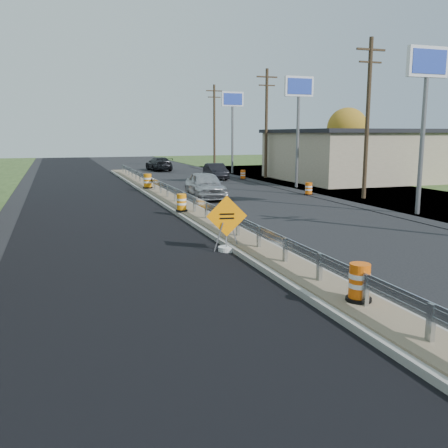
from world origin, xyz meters
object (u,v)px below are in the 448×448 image
object	(u,v)px
car_dark_far	(159,164)
car_silver	(205,185)
caution_sign	(227,237)
barrel_shoulder_mid	(243,175)
barrel_median_mid	(182,203)
barrel_median_far	(148,181)
barrel_median_near	(359,283)
barrel_shoulder_near	(309,189)
car_dark_mid	(216,171)

from	to	relation	value
car_dark_far	car_silver	bearing A→B (deg)	81.98
car_silver	caution_sign	bearing A→B (deg)	-100.39
caution_sign	barrel_shoulder_mid	xyz separation A→B (m)	(10.10, 24.97, -0.10)
barrel_median_mid	barrel_shoulder_mid	distance (m)	19.86
barrel_median_far	car_dark_far	size ratio (longest dim) A/B	0.20
car_dark_far	barrel_median_mid	bearing A→B (deg)	77.31
barrel_median_near	barrel_median_far	distance (m)	24.72
barrel_shoulder_near	car_silver	distance (m)	6.83
barrel_shoulder_mid	car_silver	size ratio (longest dim) A/B	0.17
barrel_median_near	barrel_shoulder_near	bearing A→B (deg)	64.74
barrel_shoulder_near	barrel_shoulder_mid	distance (m)	11.90
barrel_median_mid	barrel_shoulder_mid	xyz separation A→B (m)	(9.75, 17.30, -0.24)
barrel_shoulder_mid	car_dark_mid	xyz separation A→B (m)	(-2.20, 0.85, 0.30)
barrel_median_mid	car_dark_far	xyz separation A→B (m)	(4.91, 29.86, 0.09)
car_silver	barrel_median_far	bearing A→B (deg)	122.37
car_dark_far	barrel_shoulder_mid	bearing A→B (deg)	107.72
caution_sign	barrel_shoulder_near	xyz separation A→B (m)	(10.10, 13.08, -0.09)
caution_sign	car_dark_far	size ratio (longest dim) A/B	0.38
caution_sign	barrel_shoulder_near	size ratio (longest dim) A/B	2.33
barrel_median_near	barrel_median_far	size ratio (longest dim) A/B	0.87
caution_sign	barrel_median_near	distance (m)	6.41
barrel_median_near	car_dark_far	bearing A→B (deg)	84.37
barrel_median_near	car_dark_far	world-z (taller)	car_dark_far
barrel_median_mid	barrel_median_far	world-z (taller)	barrel_median_far
barrel_median_mid	barrel_shoulder_mid	size ratio (longest dim) A/B	1.04
caution_sign	car_dark_far	bearing A→B (deg)	92.88
car_dark_mid	car_dark_far	size ratio (longest dim) A/B	0.84
car_silver	car_dark_mid	bearing A→B (deg)	72.72
barrel_median_mid	barrel_median_far	distance (m)	10.72
caution_sign	barrel_median_near	xyz separation A→B (m)	(0.94, -6.34, 0.16)
barrel_median_mid	car_dark_mid	distance (m)	19.66
barrel_median_mid	barrel_median_far	size ratio (longest dim) A/B	0.85
barrel_shoulder_near	car_dark_far	xyz separation A→B (m)	(-4.84, 24.46, 0.33)
barrel_median_mid	barrel_shoulder_near	world-z (taller)	barrel_median_mid
barrel_shoulder_mid	car_dark_far	distance (m)	13.46
barrel_median_mid	car_dark_mid	xyz separation A→B (m)	(7.55, 18.15, 0.06)
caution_sign	barrel_median_mid	bearing A→B (deg)	98.25
barrel_median_near	barrel_shoulder_mid	size ratio (longest dim) A/B	1.07
car_dark_far	caution_sign	bearing A→B (deg)	78.67
barrel_median_far	caution_sign	bearing A→B (deg)	-91.95
barrel_shoulder_mid	car_dark_mid	distance (m)	2.38
barrel_shoulder_mid	car_silver	distance (m)	13.28
barrel_median_far	barrel_shoulder_mid	world-z (taller)	barrel_median_far
barrel_median_near	car_silver	xyz separation A→B (m)	(2.36, 19.91, 0.17)
barrel_median_mid	barrel_median_far	xyz separation A→B (m)	(0.27, 10.71, 0.07)
barrel_median_far	barrel_median_near	bearing A→B (deg)	-89.27
barrel_median_near	barrel_shoulder_near	size ratio (longest dim) A/B	1.05
caution_sign	car_silver	size ratio (longest dim) A/B	0.40
barrel_median_near	car_silver	size ratio (longest dim) A/B	0.18
barrel_median_far	car_dark_far	world-z (taller)	car_dark_far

